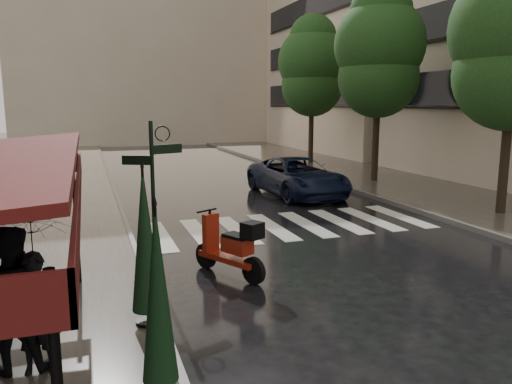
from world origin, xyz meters
TOP-DOWN VIEW (x-y plane):
  - ground at (0.00, 0.00)m, footprint 120.00×120.00m
  - sidewalk_near at (-4.50, 12.00)m, footprint 6.00×60.00m
  - sidewalk_far at (10.25, 12.00)m, footprint 5.50×60.00m
  - curb_near at (-1.45, 12.00)m, footprint 0.12×60.00m
  - curb_far at (7.45, 12.00)m, footprint 0.12×60.00m
  - crosswalk at (2.98, 6.00)m, footprint 7.85×3.20m
  - signpost at (-1.19, 3.00)m, footprint 1.17×0.29m
  - haussmann_far at (16.50, 26.00)m, footprint 8.00×16.00m
  - backdrop_building at (3.00, 38.00)m, footprint 22.00×6.00m
  - tree_mid at (9.50, 12.00)m, footprint 3.80×3.80m
  - tree_far at (9.70, 19.00)m, footprint 3.80×3.80m
  - pedestrian_with_umbrella at (-3.08, -0.48)m, footprint 1.02×1.03m
  - pedestrian_terrace at (-3.38, -0.32)m, footprint 0.94×0.75m
  - scooter at (0.22, 2.43)m, footprint 1.08×1.76m
  - parked_car at (5.10, 10.33)m, footprint 2.68×5.25m
  - parasol_front at (-1.74, -1.50)m, footprint 0.41×0.41m
  - parasol_back at (-1.65, 0.50)m, footprint 0.46×0.46m

SIDE VIEW (x-z plane):
  - ground at x=0.00m, z-range 0.00..0.00m
  - crosswalk at x=2.98m, z-range 0.00..0.01m
  - sidewalk_near at x=-4.50m, z-range 0.00..0.12m
  - sidewalk_far at x=10.25m, z-range 0.00..0.12m
  - curb_near at x=-1.45m, z-range -0.01..0.15m
  - curb_far at x=7.45m, z-range -0.01..0.15m
  - scooter at x=0.22m, z-range -0.05..1.22m
  - parked_car at x=5.10m, z-range 0.00..1.42m
  - pedestrian_terrace at x=-3.38m, z-range 0.12..1.97m
  - parasol_front at x=-1.74m, z-range 0.21..2.50m
  - parasol_back at x=-1.65m, z-range 0.21..2.67m
  - pedestrian_with_umbrella at x=-3.08m, z-range 0.52..2.90m
  - signpost at x=-1.19m, z-range 0.28..3.38m
  - tree_far at x=9.70m, z-range 1.37..9.54m
  - tree_mid at x=9.50m, z-range 1.42..9.76m
  - haussmann_far at x=16.50m, z-range 0.00..18.50m
  - backdrop_building at x=3.00m, z-range 0.00..20.00m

